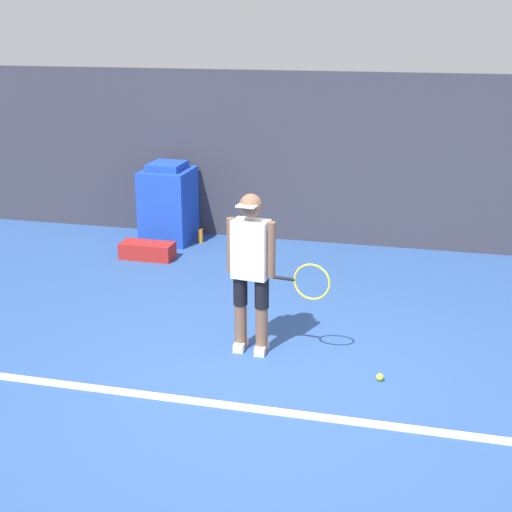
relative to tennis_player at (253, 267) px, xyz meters
name	(u,v)px	position (x,y,z in m)	size (l,w,h in m)	color
ground_plane	(269,383)	(0.30, -0.60, -0.87)	(24.00, 24.00, 0.00)	#2D5193
back_wall	(338,160)	(0.30, 3.76, 0.34)	(24.00, 0.10, 2.42)	#383842
court_baseline	(256,409)	(0.30, -1.08, -0.87)	(21.60, 0.10, 0.01)	white
tennis_player	(253,267)	(0.00, 0.00, 0.00)	(1.02, 0.30, 1.58)	brown
tennis_ball	(380,377)	(1.26, -0.32, -0.84)	(0.07, 0.07, 0.07)	#D1E533
covered_chair	(169,204)	(-2.08, 3.27, -0.32)	(0.68, 0.77, 1.15)	blue
equipment_bag	(147,251)	(-2.08, 2.41, -0.76)	(0.72, 0.33, 0.22)	#B2231E
water_bottle	(200,235)	(-1.61, 3.27, -0.77)	(0.07, 0.07, 0.23)	orange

